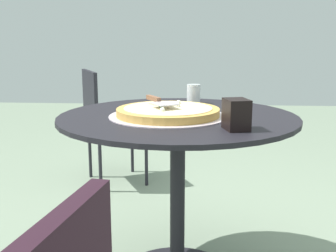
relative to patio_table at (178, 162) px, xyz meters
The scene contains 6 objects.
patio_table is the anchor object (origin of this frame).
pizza_on_tray 0.22m from the patio_table, 133.43° to the left, with size 0.47×0.47×0.05m.
pizza_server 0.27m from the patio_table, 98.20° to the left, with size 0.21×0.15×0.02m.
drinking_cup 0.40m from the patio_table, 11.23° to the right, with size 0.06×0.06×0.09m, color silver.
napkin_dispenser 0.42m from the patio_table, 141.16° to the right, with size 0.10×0.07×0.11m, color black.
patio_chair_near 1.37m from the patio_table, 24.64° to the left, with size 0.53×0.53×0.83m.
Camera 1 is at (-1.65, -0.07, 1.05)m, focal length 44.10 mm.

